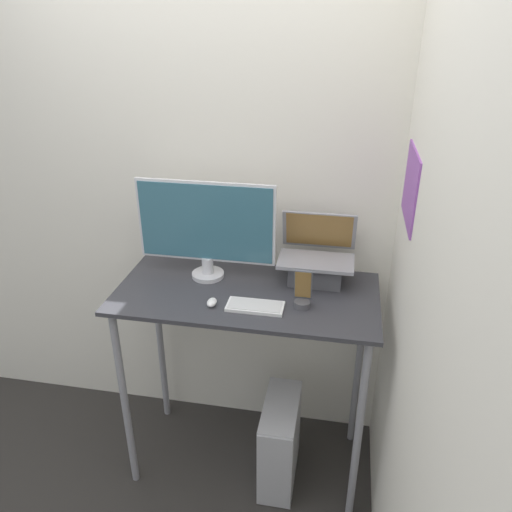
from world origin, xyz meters
name	(u,v)px	position (x,y,z in m)	size (l,w,h in m)	color
ground_plane	(237,503)	(0.00, 0.00, 0.00)	(12.00, 12.00, 0.00)	#2D2B28
wall_back	(261,204)	(0.00, 0.65, 1.30)	(6.00, 0.05, 2.60)	silver
wall_side_right	(418,280)	(0.67, 0.00, 1.30)	(0.06, 6.00, 2.60)	silver
desk	(247,319)	(0.00, 0.28, 0.87)	(1.17, 0.57, 1.02)	#333338
laptop	(316,264)	(0.29, 0.44, 1.11)	(0.34, 0.25, 0.30)	#4C4C51
monitor	(206,228)	(-0.21, 0.39, 1.27)	(0.63, 0.15, 0.46)	silver
keyboard	(255,306)	(0.06, 0.16, 1.03)	(0.24, 0.11, 0.02)	white
mouse	(212,302)	(-0.12, 0.14, 1.04)	(0.04, 0.06, 0.03)	white
cell_phone	(302,295)	(0.25, 0.20, 1.08)	(0.07, 0.07, 0.17)	#4C4C51
computer_tower	(280,441)	(0.18, 0.20, 0.23)	(0.16, 0.39, 0.46)	silver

